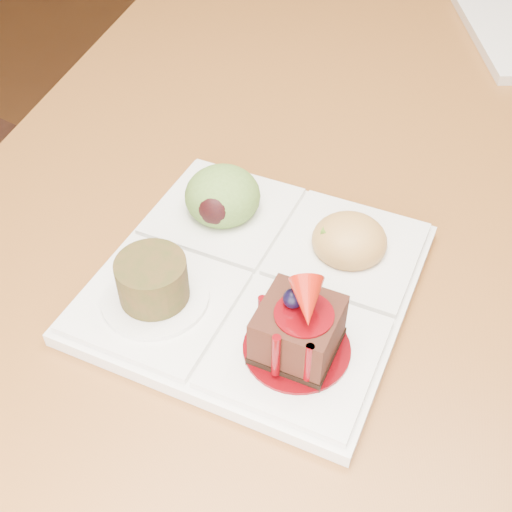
# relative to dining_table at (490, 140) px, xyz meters

# --- Properties ---
(ground) EXTENTS (6.00, 6.00, 0.00)m
(ground) POSITION_rel_dining_table_xyz_m (0.00, 0.00, -0.68)
(ground) COLOR brown
(dining_table) EXTENTS (1.00, 1.80, 0.75)m
(dining_table) POSITION_rel_dining_table_xyz_m (0.00, 0.00, 0.00)
(dining_table) COLOR brown
(dining_table) RESTS_ON ground
(sampler_plate) EXTENTS (0.27, 0.27, 0.09)m
(sampler_plate) POSITION_rel_dining_table_xyz_m (-0.20, -0.36, 0.09)
(sampler_plate) COLOR white
(sampler_plate) RESTS_ON dining_table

